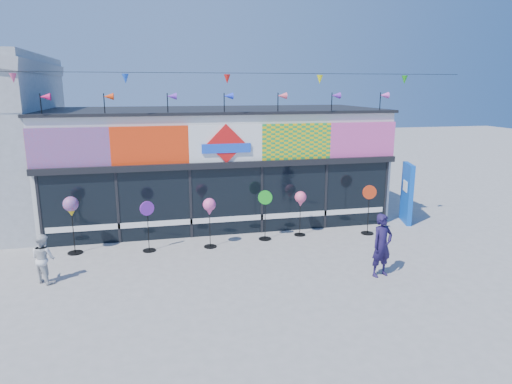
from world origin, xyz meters
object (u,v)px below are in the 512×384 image
object	(u,v)px
child	(43,258)
spinner_0	(71,208)
blue_sign	(407,193)
spinner_2	(209,208)
adult_man	(382,245)
spinner_5	(369,208)
spinner_3	(265,214)
spinner_4	(300,200)
spinner_1	(148,225)

from	to	relation	value
child	spinner_0	bearing A→B (deg)	-61.52
blue_sign	child	size ratio (longest dim) A/B	1.71
spinner_2	adult_man	xyz separation A→B (m)	(4.12, -3.21, -0.41)
blue_sign	spinner_5	xyz separation A→B (m)	(-1.99, -0.96, -0.21)
spinner_2	child	bearing A→B (deg)	-159.36
spinner_0	child	xyz separation A→B (m)	(-0.41, -2.03, -0.76)
spinner_0	spinner_3	distance (m)	5.91
spinner_4	spinner_5	size ratio (longest dim) A/B	0.90
spinner_0	spinner_1	bearing A→B (deg)	-7.56
spinner_2	spinner_5	size ratio (longest dim) A/B	0.93
blue_sign	spinner_4	bearing A→B (deg)	-156.28
blue_sign	adult_man	size ratio (longest dim) A/B	1.30
blue_sign	spinner_5	world-z (taller)	blue_sign
spinner_5	adult_man	xyz separation A→B (m)	(-1.27, -3.34, -0.05)
spinner_4	spinner_3	bearing A→B (deg)	-172.93
spinner_1	spinner_3	size ratio (longest dim) A/B	0.95
spinner_1	blue_sign	bearing A→B (deg)	6.35
spinner_3	spinner_5	bearing A→B (deg)	-3.39
spinner_5	spinner_1	bearing A→B (deg)	-179.46
blue_sign	spinner_3	distance (m)	5.59
spinner_1	spinner_2	xyz separation A→B (m)	(1.86, -0.06, 0.43)
spinner_2	spinner_0	bearing A→B (deg)	175.00
spinner_2	adult_man	bearing A→B (deg)	-37.91
spinner_0	spinner_5	bearing A→B (deg)	-1.34
spinner_5	child	bearing A→B (deg)	-169.59
spinner_0	spinner_4	distance (m)	7.14
spinner_2	spinner_5	xyz separation A→B (m)	(5.39, 0.13, -0.36)
spinner_1	spinner_4	world-z (taller)	spinner_1
spinner_1	spinner_2	world-z (taller)	spinner_2
adult_man	spinner_1	bearing A→B (deg)	137.40
spinner_0	child	size ratio (longest dim) A/B	1.37
spinner_0	spinner_5	xyz separation A→B (m)	(9.43, -0.22, -0.51)
blue_sign	spinner_1	size ratio (longest dim) A/B	1.40
spinner_2	spinner_5	distance (m)	5.41
spinner_1	spinner_2	size ratio (longest dim) A/B	1.00
spinner_2	spinner_3	world-z (taller)	spinner_3
spinner_1	child	bearing A→B (deg)	-146.07
spinner_0	adult_man	bearing A→B (deg)	-23.58
spinner_1	spinner_0	bearing A→B (deg)	172.44
spinner_2	spinner_4	world-z (taller)	spinner_2
spinner_3	adult_man	size ratio (longest dim) A/B	0.98
adult_man	child	bearing A→B (deg)	155.96
blue_sign	spinner_1	distance (m)	9.31
child	spinner_5	bearing A→B (deg)	-129.61
spinner_4	spinner_5	distance (m)	2.35
spinner_1	adult_man	size ratio (longest dim) A/B	0.93
spinner_4	spinner_5	world-z (taller)	spinner_5
spinner_1	spinner_3	distance (m)	3.72
spinner_1	spinner_4	bearing A→B (deg)	4.98
adult_man	spinner_0	bearing A→B (deg)	142.50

